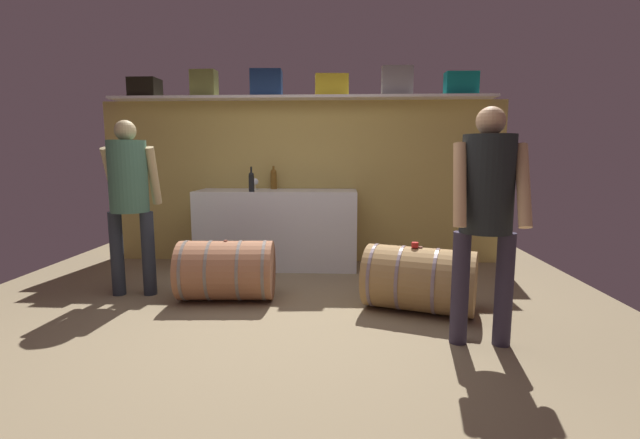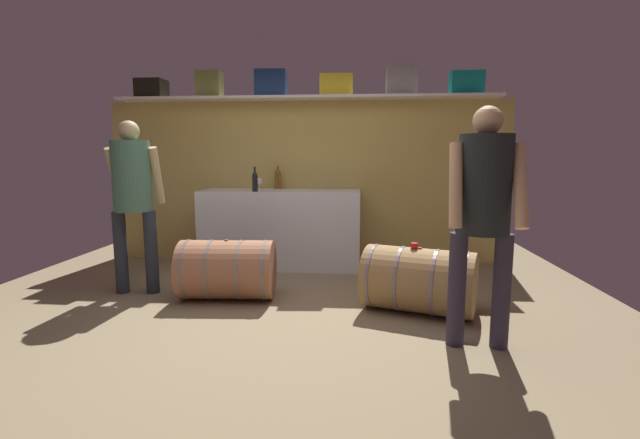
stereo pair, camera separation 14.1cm
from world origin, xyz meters
TOP-DOWN VIEW (x-y plane):
  - ground_plane at (0.00, 0.56)m, footprint 6.30×7.71m
  - back_wall_panel at (0.00, 2.26)m, footprint 5.10×0.10m
  - high_shelf_board at (0.00, 2.11)m, footprint 4.70×0.40m
  - toolcase_black at (-1.95, 2.11)m, footprint 0.35×0.29m
  - toolcase_olive at (-1.20, 2.11)m, footprint 0.32×0.21m
  - toolcase_navy at (-0.42, 2.11)m, footprint 0.39×0.31m
  - toolcase_yellow at (0.38, 2.11)m, footprint 0.42×0.27m
  - toolcase_grey at (1.17, 2.11)m, footprint 0.37×0.20m
  - toolcase_teal at (1.94, 2.11)m, footprint 0.39×0.20m
  - work_cabinet at (-0.28, 1.88)m, footprint 1.94×0.63m
  - wine_bottle_amber at (-0.35, 2.10)m, footprint 0.08×0.08m
  - wine_bottle_dark at (-0.54, 1.65)m, footprint 0.06×0.06m
  - wine_glass at (-0.57, 2.01)m, footprint 0.08×0.08m
  - wine_barrel_near at (1.20, 0.35)m, footprint 1.08×0.85m
  - wine_barrel_far at (-0.58, 0.58)m, footprint 0.92×0.61m
  - tasting_cup at (1.15, 0.35)m, footprint 0.06×0.06m
  - winemaker_pouring at (-1.54, 0.70)m, footprint 0.52×0.42m
  - visitor_tasting at (1.53, -0.35)m, footprint 0.52×0.45m

SIDE VIEW (x-z plane):
  - ground_plane at x=0.00m, z-range -0.02..0.00m
  - wine_barrel_far at x=-0.58m, z-range 0.00..0.58m
  - wine_barrel_near at x=1.20m, z-range 0.00..0.58m
  - work_cabinet at x=-0.28m, z-range 0.00..0.95m
  - tasting_cup at x=1.15m, z-range 0.58..0.62m
  - back_wall_panel at x=0.00m, z-range 0.00..2.06m
  - wine_glass at x=-0.57m, z-range 0.98..1.12m
  - winemaker_pouring at x=-1.54m, z-range 0.19..1.90m
  - visitor_tasting at x=1.53m, z-range 0.19..1.90m
  - wine_bottle_dark at x=-0.54m, z-range 0.93..1.22m
  - wine_bottle_amber at x=-0.35m, z-range 0.94..1.23m
  - high_shelf_board at x=0.00m, z-range 2.06..2.09m
  - toolcase_black at x=-1.95m, z-range 2.09..2.32m
  - toolcase_yellow at x=0.38m, z-range 2.09..2.35m
  - toolcase_teal at x=1.94m, z-range 2.09..2.36m
  - toolcase_navy at x=-0.42m, z-range 2.09..2.41m
  - toolcase_olive at x=-1.20m, z-range 2.09..2.41m
  - toolcase_grey at x=1.17m, z-range 2.09..2.44m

